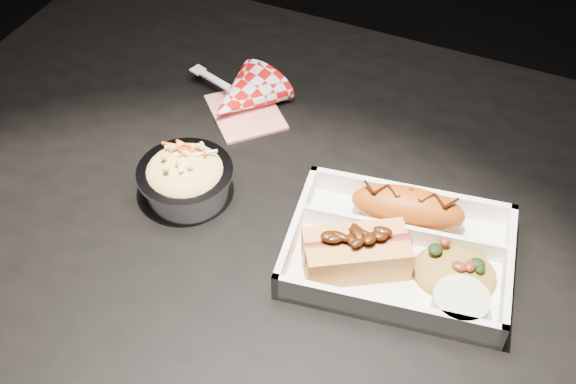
# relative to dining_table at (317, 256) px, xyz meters

# --- Properties ---
(dining_table) EXTENTS (1.20, 0.80, 0.75)m
(dining_table) POSITION_rel_dining_table_xyz_m (0.00, 0.00, 0.00)
(dining_table) COLOR black
(dining_table) RESTS_ON ground
(food_tray) EXTENTS (0.27, 0.22, 0.04)m
(food_tray) POSITION_rel_dining_table_xyz_m (0.11, -0.04, 0.10)
(food_tray) COLOR white
(food_tray) RESTS_ON dining_table
(fried_pastry) EXTENTS (0.14, 0.07, 0.05)m
(fried_pastry) POSITION_rel_dining_table_xyz_m (0.10, 0.02, 0.12)
(fried_pastry) COLOR #B14E11
(fried_pastry) RESTS_ON food_tray
(hotdog) EXTENTS (0.13, 0.11, 0.06)m
(hotdog) POSITION_rel_dining_table_xyz_m (0.07, -0.07, 0.12)
(hotdog) COLOR #DB944B
(hotdog) RESTS_ON food_tray
(fried_rice_mound) EXTENTS (0.11, 0.09, 0.03)m
(fried_rice_mound) POSITION_rel_dining_table_xyz_m (0.18, -0.04, 0.11)
(fried_rice_mound) COLOR #AE8332
(fried_rice_mound) RESTS_ON food_tray
(cupcake_liner) EXTENTS (0.06, 0.06, 0.03)m
(cupcake_liner) POSITION_rel_dining_table_xyz_m (0.20, -0.09, 0.11)
(cupcake_liner) COLOR beige
(cupcake_liner) RESTS_ON food_tray
(foil_coleslaw_cup) EXTENTS (0.12, 0.12, 0.07)m
(foil_coleslaw_cup) POSITION_rel_dining_table_xyz_m (-0.16, -0.04, 0.12)
(foil_coleslaw_cup) COLOR silver
(foil_coleslaw_cup) RESTS_ON dining_table
(napkin_fork) EXTENTS (0.18, 0.15, 0.10)m
(napkin_fork) POSITION_rel_dining_table_xyz_m (-0.18, 0.14, 0.11)
(napkin_fork) COLOR red
(napkin_fork) RESTS_ON dining_table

